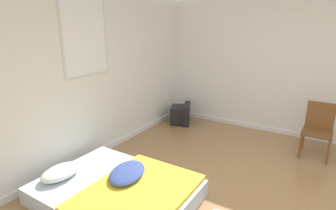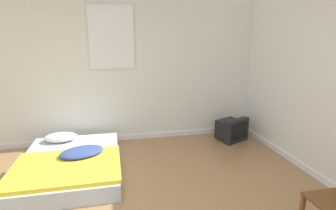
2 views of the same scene
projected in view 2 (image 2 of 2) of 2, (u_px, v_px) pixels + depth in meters
wall_back at (109, 72)px, 4.67m from camera, size 7.86×0.08×2.60m
mattress_bed at (71, 163)px, 3.75m from camera, size 1.38×1.83×0.36m
crt_tv at (232, 129)px, 4.95m from camera, size 0.62×0.58×0.44m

